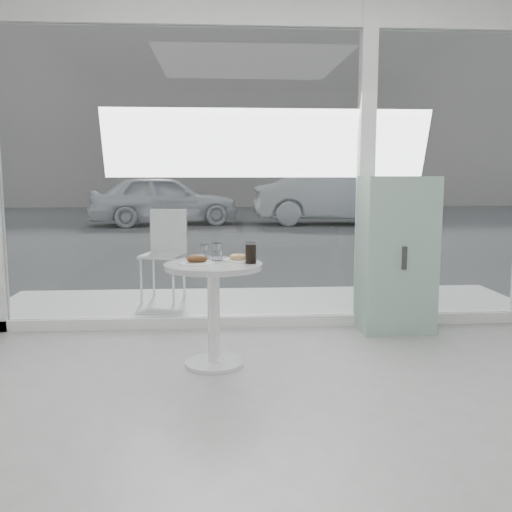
{
  "coord_description": "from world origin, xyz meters",
  "views": [
    {
      "loc": [
        -0.47,
        -2.22,
        1.4
      ],
      "look_at": [
        -0.2,
        1.7,
        0.85
      ],
      "focal_mm": 40.0,
      "sensor_mm": 36.0,
      "label": 1
    }
  ],
  "objects": [
    {
      "name": "main_table",
      "position": [
        -0.5,
        1.9,
        0.55
      ],
      "size": [
        0.72,
        0.72,
        0.77
      ],
      "color": "white",
      "rests_on": "ground"
    },
    {
      "name": "car_white",
      "position": [
        -2.01,
        14.43,
        0.73
      ],
      "size": [
        4.55,
        2.69,
        1.45
      ],
      "primitive_type": "imported",
      "rotation": [
        0.0,
        0.0,
        1.81
      ],
      "color": "silver",
      "rests_on": "street"
    },
    {
      "name": "water_tumbler_a",
      "position": [
        -0.56,
        2.12,
        0.82
      ],
      "size": [
        0.07,
        0.07,
        0.11
      ],
      "color": "white",
      "rests_on": "main_table"
    },
    {
      "name": "storefront",
      "position": [
        0.07,
        3.0,
        1.71
      ],
      "size": [
        5.0,
        0.14,
        3.0
      ],
      "color": "white",
      "rests_on": "ground"
    },
    {
      "name": "plate_donut",
      "position": [
        -0.31,
        1.99,
        0.79
      ],
      "size": [
        0.21,
        0.21,
        0.05
      ],
      "color": "white",
      "rests_on": "main_table"
    },
    {
      "name": "cola_glass",
      "position": [
        -0.23,
        1.88,
        0.84
      ],
      "size": [
        0.08,
        0.08,
        0.15
      ],
      "color": "white",
      "rests_on": "main_table"
    },
    {
      "name": "water_tumbler_b",
      "position": [
        -0.47,
        2.05,
        0.83
      ],
      "size": [
        0.08,
        0.08,
        0.13
      ],
      "color": "white",
      "rests_on": "main_table"
    },
    {
      "name": "car_silver",
      "position": [
        2.96,
        14.28,
        0.78
      ],
      "size": [
        4.78,
        1.77,
        1.56
      ],
      "primitive_type": "imported",
      "rotation": [
        0.0,
        0.0,
        1.55
      ],
      "color": "#95989C",
      "rests_on": "street"
    },
    {
      "name": "patio_chair",
      "position": [
        -1.05,
        4.08,
        0.61
      ],
      "size": [
        0.52,
        0.52,
        0.99
      ],
      "rotation": [
        0.0,
        0.0,
        -0.27
      ],
      "color": "white",
      "rests_on": "patio_deck"
    },
    {
      "name": "street",
      "position": [
        0.0,
        16.0,
        -0.0
      ],
      "size": [
        40.0,
        24.0,
        0.0
      ],
      "primitive_type": "cube",
      "color": "#353535",
      "rests_on": "ground"
    },
    {
      "name": "plate_fritter",
      "position": [
        -0.61,
        1.87,
        0.8
      ],
      "size": [
        0.25,
        0.25,
        0.07
      ],
      "color": "white",
      "rests_on": "main_table"
    },
    {
      "name": "patio_deck",
      "position": [
        0.0,
        3.8,
        0.03
      ],
      "size": [
        5.6,
        1.6,
        0.05
      ],
      "primitive_type": "cube",
      "color": "beige",
      "rests_on": "ground"
    },
    {
      "name": "ground",
      "position": [
        0.0,
        0.0,
        0.0
      ],
      "size": [
        6.0,
        6.0,
        0.0
      ],
      "primitive_type": "plane",
      "color": "gray"
    },
    {
      "name": "far_building",
      "position": [
        0.0,
        25.0,
        4.0
      ],
      "size": [
        40.0,
        2.0,
        8.0
      ],
      "primitive_type": "cube",
      "color": "gray",
      "rests_on": "ground"
    },
    {
      "name": "mint_cabinet",
      "position": [
        1.15,
        2.78,
        0.7
      ],
      "size": [
        0.66,
        0.46,
        1.4
      ],
      "rotation": [
        0.0,
        0.0,
        0.02
      ],
      "color": "#82A695",
      "rests_on": "ground"
    }
  ]
}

